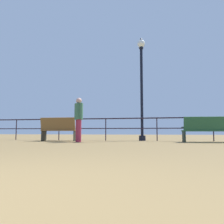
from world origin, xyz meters
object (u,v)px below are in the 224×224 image
at_px(bench_near_right, 206,129).
at_px(person_by_bench, 79,117).
at_px(bench_near_left, 59,128).
at_px(lamppost_center, 142,79).

bearing_deg(bench_near_right, person_by_bench, -171.51).
relative_size(bench_near_left, bench_near_right, 0.89).
bearing_deg(person_by_bench, lamppost_center, 37.54).
distance_m(bench_near_left, person_by_bench, 1.41).
distance_m(lamppost_center, person_by_bench, 3.38).
relative_size(bench_near_left, lamppost_center, 0.33).
bearing_deg(lamppost_center, person_by_bench, -142.46).
distance_m(bench_near_right, lamppost_center, 3.46).
distance_m(bench_near_left, bench_near_right, 5.85).
xyz_separation_m(bench_near_right, person_by_bench, (-4.71, -0.70, 0.46)).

